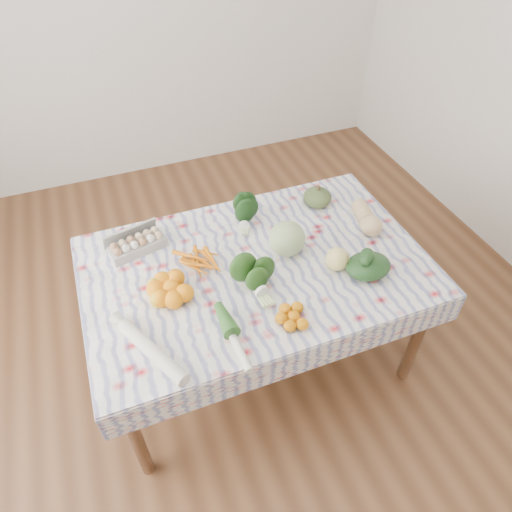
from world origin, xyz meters
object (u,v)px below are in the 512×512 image
at_px(dining_table, 256,276).
at_px(kabocha_squash, 317,197).
at_px(cabbage, 287,239).
at_px(grapefruit, 338,259).
at_px(butternut_squash, 367,217).
at_px(egg_carton, 138,245).

xyz_separation_m(dining_table, kabocha_squash, (0.49, 0.33, 0.14)).
bearing_deg(cabbage, dining_table, -170.40).
bearing_deg(cabbage, grapefruit, -46.09).
relative_size(butternut_squash, grapefruit, 2.14).
relative_size(dining_table, cabbage, 8.95).
xyz_separation_m(dining_table, cabbage, (0.17, 0.03, 0.17)).
bearing_deg(grapefruit, cabbage, 133.91).
relative_size(kabocha_squash, grapefruit, 1.38).
relative_size(cabbage, grapefruit, 1.56).
bearing_deg(dining_table, butternut_squash, 5.91).
height_order(dining_table, cabbage, cabbage).
distance_m(egg_carton, cabbage, 0.74).
xyz_separation_m(dining_table, butternut_squash, (0.65, 0.07, 0.14)).
distance_m(kabocha_squash, butternut_squash, 0.30).
distance_m(dining_table, butternut_squash, 0.67).
distance_m(egg_carton, butternut_squash, 1.19).
bearing_deg(kabocha_squash, egg_carton, -178.85).
xyz_separation_m(kabocha_squash, grapefruit, (-0.14, -0.48, 0.01)).
xyz_separation_m(dining_table, egg_carton, (-0.52, 0.31, 0.12)).
height_order(dining_table, butternut_squash, butternut_squash).
relative_size(cabbage, butternut_squash, 0.73).
bearing_deg(butternut_squash, grapefruit, -131.62).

